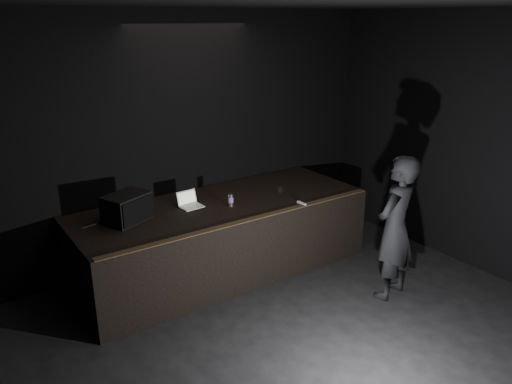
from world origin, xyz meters
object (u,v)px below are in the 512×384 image
object	(u,v)px
laptop	(190,203)
person	(395,228)
stage_monitor	(127,208)
beer_can	(231,200)
stage_riser	(222,237)

from	to	relation	value
laptop	person	xyz separation A→B (m)	(1.82, -1.93, -0.13)
stage_monitor	beer_can	world-z (taller)	stage_monitor
stage_monitor	laptop	distance (m)	0.88
stage_riser	beer_can	bearing A→B (deg)	-74.66
stage_monitor	laptop	size ratio (longest dim) A/B	2.05
beer_can	stage_monitor	bearing A→B (deg)	168.57
laptop	beer_can	world-z (taller)	laptop
person	stage_monitor	bearing A→B (deg)	-48.84
stage_riser	laptop	xyz separation A→B (m)	(-0.41, 0.13, 0.55)
stage_monitor	person	distance (m)	3.30
stage_riser	laptop	world-z (taller)	laptop
stage_riser	laptop	distance (m)	0.70
laptop	person	size ratio (longest dim) A/B	0.17
stage_monitor	laptop	xyz separation A→B (m)	(0.87, 0.04, -0.12)
stage_riser	laptop	bearing A→B (deg)	161.76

